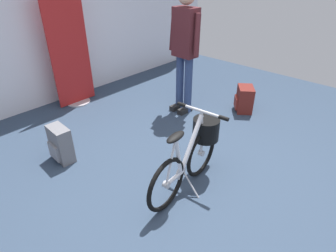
{
  "coord_description": "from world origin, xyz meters",
  "views": [
    {
      "loc": [
        -1.78,
        -1.28,
        1.93
      ],
      "look_at": [
        -0.06,
        0.3,
        0.55
      ],
      "focal_mm": 30.17,
      "sensor_mm": 36.0,
      "label": 1
    }
  ],
  "objects_px": {
    "folding_bike_foreground": "(193,151)",
    "handbag_on_floor": "(244,99)",
    "visitor_near_wall": "(185,45)",
    "backpack_on_floor": "(60,144)",
    "floor_banner_stand": "(71,56)"
  },
  "relations": [
    {
      "from": "floor_banner_stand",
      "to": "visitor_near_wall",
      "type": "xyz_separation_m",
      "value": [
        0.92,
        -1.36,
        0.22
      ]
    },
    {
      "from": "folding_bike_foreground",
      "to": "backpack_on_floor",
      "type": "bearing_deg",
      "value": 117.96
    },
    {
      "from": "visitor_near_wall",
      "to": "backpack_on_floor",
      "type": "distance_m",
      "value": 2.0
    },
    {
      "from": "backpack_on_floor",
      "to": "handbag_on_floor",
      "type": "bearing_deg",
      "value": -19.9
    },
    {
      "from": "backpack_on_floor",
      "to": "floor_banner_stand",
      "type": "bearing_deg",
      "value": 51.62
    },
    {
      "from": "backpack_on_floor",
      "to": "handbag_on_floor",
      "type": "distance_m",
      "value": 2.58
    },
    {
      "from": "handbag_on_floor",
      "to": "floor_banner_stand",
      "type": "bearing_deg",
      "value": 126.37
    },
    {
      "from": "folding_bike_foreground",
      "to": "handbag_on_floor",
      "type": "relative_size",
      "value": 2.94
    },
    {
      "from": "floor_banner_stand",
      "to": "handbag_on_floor",
      "type": "xyz_separation_m",
      "value": [
        1.5,
        -2.04,
        -0.55
      ]
    },
    {
      "from": "floor_banner_stand",
      "to": "backpack_on_floor",
      "type": "height_order",
      "value": "floor_banner_stand"
    },
    {
      "from": "visitor_near_wall",
      "to": "handbag_on_floor",
      "type": "bearing_deg",
      "value": -49.41
    },
    {
      "from": "folding_bike_foreground",
      "to": "handbag_on_floor",
      "type": "distance_m",
      "value": 1.8
    },
    {
      "from": "floor_banner_stand",
      "to": "folding_bike_foreground",
      "type": "relative_size",
      "value": 1.51
    },
    {
      "from": "folding_bike_foreground",
      "to": "handbag_on_floor",
      "type": "bearing_deg",
      "value": 13.23
    },
    {
      "from": "visitor_near_wall",
      "to": "backpack_on_floor",
      "type": "height_order",
      "value": "visitor_near_wall"
    }
  ]
}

